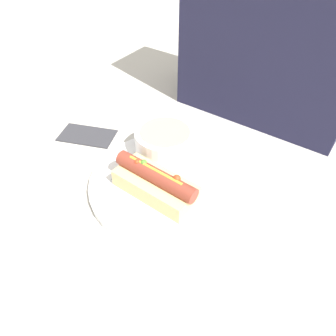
{
  "coord_description": "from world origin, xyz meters",
  "views": [
    {
      "loc": [
        0.25,
        -0.36,
        0.45
      ],
      "look_at": [
        0.0,
        0.0,
        0.04
      ],
      "focal_mm": 35.0,
      "sensor_mm": 36.0,
      "label": 1
    }
  ],
  "objects_px": {
    "soup_bowl": "(165,140)",
    "spoon": "(140,148)",
    "hot_dog": "(156,183)",
    "seated_diner": "(279,22)"
  },
  "relations": [
    {
      "from": "spoon",
      "to": "seated_diner",
      "type": "xyz_separation_m",
      "value": [
        0.14,
        0.31,
        0.2
      ]
    },
    {
      "from": "seated_diner",
      "to": "hot_dog",
      "type": "bearing_deg",
      "value": -95.12
    },
    {
      "from": "soup_bowl",
      "to": "seated_diner",
      "type": "height_order",
      "value": "seated_diner"
    },
    {
      "from": "hot_dog",
      "to": "soup_bowl",
      "type": "height_order",
      "value": "hot_dog"
    },
    {
      "from": "hot_dog",
      "to": "seated_diner",
      "type": "distance_m",
      "value": 0.43
    },
    {
      "from": "soup_bowl",
      "to": "spoon",
      "type": "height_order",
      "value": "soup_bowl"
    },
    {
      "from": "hot_dog",
      "to": "spoon",
      "type": "bearing_deg",
      "value": 144.69
    },
    {
      "from": "seated_diner",
      "to": "soup_bowl",
      "type": "bearing_deg",
      "value": -107.82
    },
    {
      "from": "soup_bowl",
      "to": "seated_diner",
      "type": "distance_m",
      "value": 0.34
    },
    {
      "from": "hot_dog",
      "to": "seated_diner",
      "type": "bearing_deg",
      "value": 87.27
    }
  ]
}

